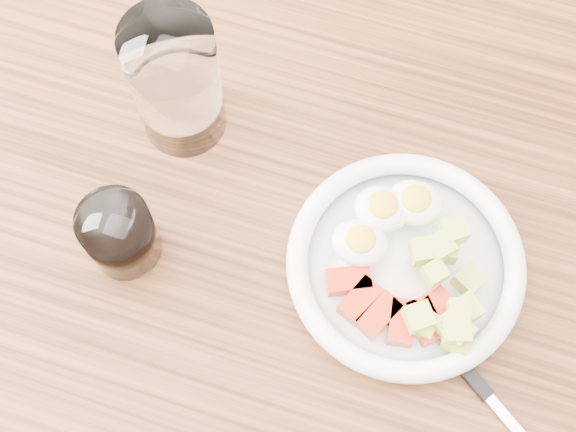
% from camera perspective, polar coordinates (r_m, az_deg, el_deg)
% --- Properties ---
extents(ground, '(4.00, 4.00, 0.00)m').
position_cam_1_polar(ground, '(1.61, 0.23, -10.59)').
color(ground, brown).
rests_on(ground, ground).
extents(dining_table, '(1.50, 0.90, 0.77)m').
position_cam_1_polar(dining_table, '(0.96, 0.38, -3.47)').
color(dining_table, brown).
rests_on(dining_table, ground).
extents(bowl, '(0.25, 0.25, 0.06)m').
position_cam_1_polar(bowl, '(0.84, 8.33, -3.39)').
color(bowl, white).
rests_on(bowl, dining_table).
extents(fork, '(0.18, 0.13, 0.01)m').
position_cam_1_polar(fork, '(0.85, 13.09, -11.29)').
color(fork, black).
rests_on(fork, dining_table).
extents(water_glass, '(0.09, 0.09, 0.17)m').
position_cam_1_polar(water_glass, '(0.86, -7.97, 9.39)').
color(water_glass, white).
rests_on(water_glass, dining_table).
extents(coffee_glass, '(0.08, 0.08, 0.09)m').
position_cam_1_polar(coffee_glass, '(0.84, -11.87, -1.31)').
color(coffee_glass, white).
rests_on(coffee_glass, dining_table).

